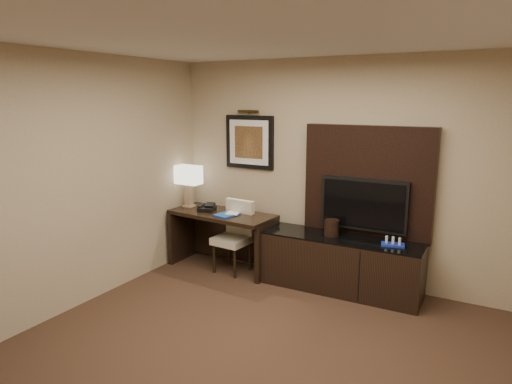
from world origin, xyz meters
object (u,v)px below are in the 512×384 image
Objects in this scene: ice_bucket at (332,228)px; desk_phone at (207,207)px; table_lamp at (189,186)px; desk at (223,240)px; credenza at (339,264)px; minibar_tray at (393,242)px; desk_chair at (232,239)px; tv at (364,204)px.

desk_phone is at bearing -177.24° from ice_bucket.
table_lamp is 0.44m from desk_phone.
desk reaches higher than credenza.
desk_phone is 2.42m from minibar_tray.
minibar_tray is at bearing -12.15° from desk_phone.
table_lamp is (-0.58, 0.06, 0.67)m from desk.
ice_bucket is at bearing 10.26° from desk_chair.
minibar_tray is (0.40, -0.21, -0.33)m from tv.
desk_phone is (-2.02, -0.26, -0.22)m from tv.
desk_phone is 1.71m from ice_bucket.
credenza is 8.95× the size of desk_phone.
tv reaches higher than desk_phone.
desk_chair is at bearing -175.81° from credenza.
tv is 4.76× the size of desk_phone.
minibar_tray is (2.78, -0.03, -0.35)m from table_lamp.
tv is at bearing 4.33° from table_lamp.
credenza is 1.88× the size of tv.
tv is at bearing 15.47° from desk_chair.
desk is at bearing -178.94° from credenza.
credenza is at bearing -0.26° from table_lamp.
desk_phone is (-1.82, -0.07, 0.48)m from credenza.
table_lamp reaches higher than tv.
desk is 6.68× the size of desk_phone.
desk is 1.93m from tv.
credenza is 1.41m from desk_chair.
ice_bucket is (-0.32, -0.18, -0.28)m from tv.
desk is 1.53m from ice_bucket.
ice_bucket is at bearing 6.52° from desk.
tv reaches higher than desk_chair.
table_lamp is (-2.38, -0.18, 0.02)m from tv.
desk_phone is 1.11× the size of ice_bucket.
desk_chair is at bearing -177.06° from minibar_tray.
tv reaches higher than ice_bucket.
desk_chair reaches higher than credenza.
desk_phone is at bearing 178.04° from desk_chair.
credenza is 0.75m from tv.
desk_chair is (0.19, -0.07, 0.06)m from desk.
desk_chair reaches higher than desk_phone.
table_lamp reaches higher than credenza.
table_lamp is at bearing 178.38° from desk.
desk_chair is at bearing -9.61° from table_lamp.
desk_chair is 4.59× the size of ice_bucket.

